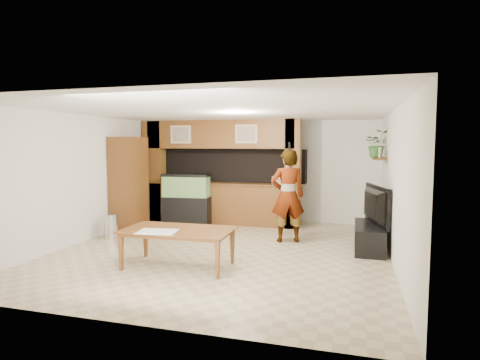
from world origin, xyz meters
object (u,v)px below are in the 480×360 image
(aquarium, at_px, (186,201))
(person, at_px, (288,196))
(dining_table, at_px, (177,248))
(television, at_px, (370,205))
(pantry_cabinet, at_px, (129,184))

(aquarium, xyz_separation_m, person, (2.64, -0.91, 0.33))
(aquarium, bearing_deg, person, -23.85)
(aquarium, xyz_separation_m, dining_table, (1.20, -3.14, -0.31))
(television, height_order, person, person)
(person, xyz_separation_m, dining_table, (-1.44, -2.23, -0.64))
(aquarium, bearing_deg, dining_table, -73.84)
(aquarium, relative_size, dining_table, 0.72)
(pantry_cabinet, xyz_separation_m, person, (3.75, -0.16, -0.13))
(television, bearing_deg, person, 68.69)
(pantry_cabinet, bearing_deg, person, -2.46)
(dining_table, bearing_deg, aquarium, 109.65)
(aquarium, relative_size, person, 0.67)
(pantry_cabinet, distance_m, aquarium, 1.42)
(pantry_cabinet, distance_m, television, 5.37)
(pantry_cabinet, relative_size, aquarium, 1.69)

